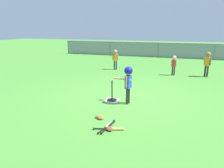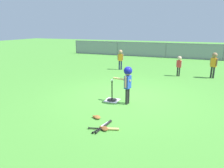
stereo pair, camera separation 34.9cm
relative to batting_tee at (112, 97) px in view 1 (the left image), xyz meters
name	(u,v)px [view 1 (the left image)]	position (x,y,z in m)	size (l,w,h in m)	color
ground_plane	(126,97)	(0.34, 0.49, -0.10)	(60.00, 60.00, 0.00)	#478C33
home_plate	(112,100)	(0.00, 0.00, -0.09)	(0.44, 0.44, 0.01)	white
batting_tee	(112,97)	(0.00, 0.00, 0.00)	(0.32, 0.32, 0.64)	black
baseball_on_tee	(112,80)	(0.00, 0.00, 0.58)	(0.07, 0.07, 0.07)	white
batter_child	(128,77)	(0.55, -0.12, 0.74)	(0.63, 0.33, 1.17)	#262626
fielder_deep_center	(208,61)	(3.24, 4.54, 0.67)	(0.30, 0.25, 1.19)	#262626
fielder_deep_left	(115,57)	(-1.40, 4.86, 0.61)	(0.32, 0.22, 1.10)	#191E4C
fielder_near_right	(174,63)	(1.74, 4.38, 0.53)	(0.27, 0.19, 0.97)	#262626
spare_bat_silver	(107,126)	(0.48, -1.81, -0.07)	(0.18, 0.61, 0.06)	silver
spare_bat_wood	(113,129)	(0.64, -1.89, -0.07)	(0.70, 0.25, 0.06)	#DBB266
spare_bat_black	(110,125)	(0.52, -1.73, -0.07)	(0.14, 0.71, 0.06)	black
glove_by_plate	(100,117)	(0.14, -1.42, -0.06)	(0.27, 0.27, 0.07)	brown
glove_near_bats	(109,129)	(0.56, -1.92, -0.06)	(0.27, 0.27, 0.07)	brown
outfield_fence	(158,49)	(0.34, 10.59, 0.52)	(16.06, 0.06, 1.15)	slate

